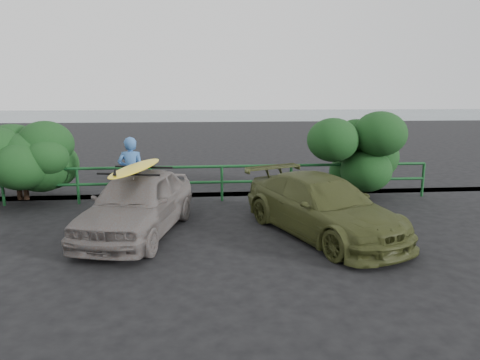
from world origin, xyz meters
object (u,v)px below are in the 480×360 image
object	(u,v)px
guardrail	(187,184)
sedan	(138,203)
olive_vehicle	(322,206)
man	(131,173)
surfboard	(136,168)

from	to	relation	value
guardrail	sedan	world-z (taller)	sedan
guardrail	olive_vehicle	bearing A→B (deg)	-46.53
guardrail	man	distance (m)	1.60
olive_vehicle	man	size ratio (longest dim) A/B	2.28
guardrail	man	xyz separation A→B (m)	(-1.43, -0.58, 0.44)
guardrail	sedan	size ratio (longest dim) A/B	3.44
man	sedan	bearing A→B (deg)	105.55
guardrail	olive_vehicle	distance (m)	4.38
olive_vehicle	surfboard	bearing A→B (deg)	151.61
olive_vehicle	man	world-z (taller)	man
man	surfboard	size ratio (longest dim) A/B	0.74
guardrail	man	bearing A→B (deg)	-158.02
man	surfboard	bearing A→B (deg)	105.55
man	guardrail	bearing A→B (deg)	-154.39
guardrail	surfboard	distance (m)	3.07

